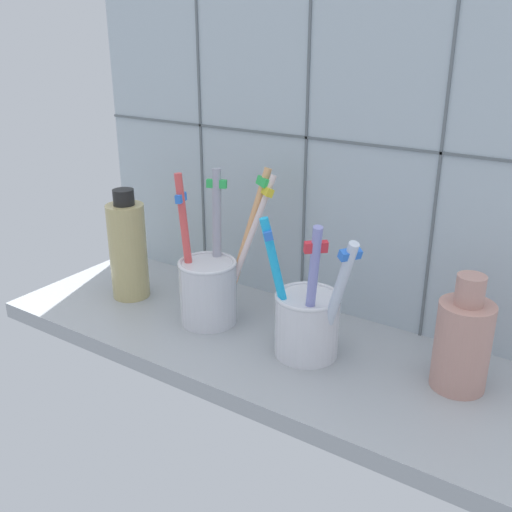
% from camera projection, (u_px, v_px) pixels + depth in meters
% --- Properties ---
extents(counter_slab, '(0.64, 0.22, 0.02)m').
position_uv_depth(counter_slab, '(255.00, 343.00, 0.69)').
color(counter_slab, '#9EA3A8').
rests_on(counter_slab, ground).
extents(tile_wall_back, '(0.64, 0.02, 0.45)m').
position_uv_depth(tile_wall_back, '(311.00, 145.00, 0.71)').
color(tile_wall_back, '#B2C1CC').
rests_on(tile_wall_back, ground).
extents(toothbrush_cup_left, '(0.09, 0.11, 0.18)m').
position_uv_depth(toothbrush_cup_left, '(211.00, 283.00, 0.71)').
color(toothbrush_cup_left, silver).
rests_on(toothbrush_cup_left, counter_slab).
extents(toothbrush_cup_right, '(0.11, 0.08, 0.16)m').
position_uv_depth(toothbrush_cup_right, '(308.00, 319.00, 0.64)').
color(toothbrush_cup_right, silver).
rests_on(toothbrush_cup_right, counter_slab).
extents(ceramic_vase, '(0.05, 0.05, 0.12)m').
position_uv_depth(ceramic_vase, '(463.00, 342.00, 0.58)').
color(ceramic_vase, tan).
rests_on(ceramic_vase, counter_slab).
extents(soap_bottle, '(0.05, 0.05, 0.15)m').
position_uv_depth(soap_bottle, '(131.00, 248.00, 0.77)').
color(soap_bottle, tan).
rests_on(soap_bottle, counter_slab).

